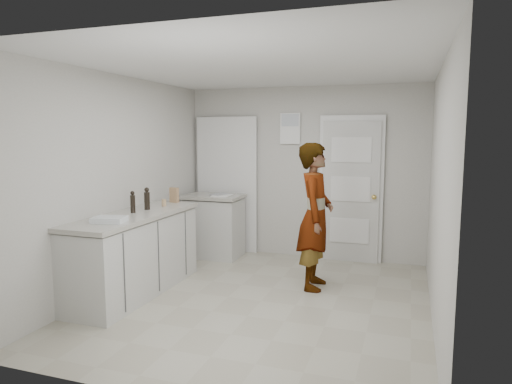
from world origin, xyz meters
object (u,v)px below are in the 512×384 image
(person, at_px, (315,216))
(baking_dish, at_px, (109,220))
(cake_mix_box, at_px, (174,195))
(oil_cruet_b, at_px, (133,202))
(spice_jar, at_px, (164,203))
(egg_bowl, at_px, (100,220))
(oil_cruet_a, at_px, (147,199))

(person, distance_m, baking_dish, 2.30)
(cake_mix_box, bearing_deg, baking_dish, -76.76)
(cake_mix_box, xyz_separation_m, oil_cruet_b, (-0.05, -0.87, 0.02))
(spice_jar, height_order, oil_cruet_b, oil_cruet_b)
(baking_dish, distance_m, egg_bowl, 0.10)
(oil_cruet_b, distance_m, egg_bowl, 0.58)
(cake_mix_box, height_order, egg_bowl, cake_mix_box)
(spice_jar, bearing_deg, oil_cruet_a, -101.53)
(oil_cruet_a, height_order, egg_bowl, oil_cruet_a)
(baking_dish, bearing_deg, oil_cruet_a, 94.62)
(person, distance_m, oil_cruet_a, 2.00)
(oil_cruet_b, bearing_deg, person, 23.05)
(person, height_order, oil_cruet_a, person)
(oil_cruet_a, xyz_separation_m, baking_dish, (0.07, -0.81, -0.10))
(oil_cruet_b, relative_size, baking_dish, 0.70)
(oil_cruet_b, bearing_deg, egg_bowl, -90.65)
(spice_jar, distance_m, baking_dish, 1.10)
(person, distance_m, egg_bowl, 2.39)
(person, relative_size, oil_cruet_b, 6.79)
(cake_mix_box, height_order, baking_dish, cake_mix_box)
(oil_cruet_b, bearing_deg, spice_jar, 81.36)
(spice_jar, bearing_deg, baking_dish, -89.64)
(person, bearing_deg, egg_bowl, 122.17)
(oil_cruet_a, relative_size, baking_dish, 0.74)
(oil_cruet_a, distance_m, oil_cruet_b, 0.26)
(cake_mix_box, relative_size, egg_bowl, 1.63)
(oil_cruet_a, bearing_deg, cake_mix_box, 87.86)
(person, distance_m, cake_mix_box, 1.90)
(spice_jar, relative_size, oil_cruet_b, 0.35)
(cake_mix_box, xyz_separation_m, baking_dish, (0.04, -1.43, -0.07))
(baking_dish, bearing_deg, person, 36.79)
(cake_mix_box, distance_m, oil_cruet_a, 0.62)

